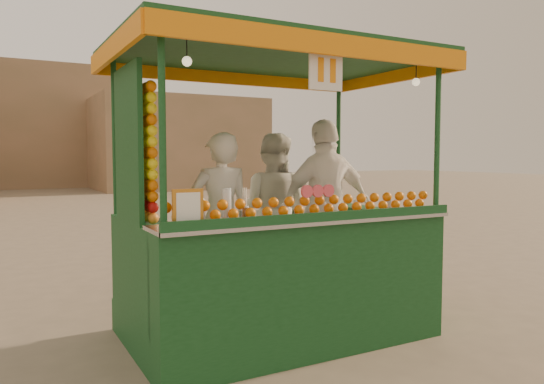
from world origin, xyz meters
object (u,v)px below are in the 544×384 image
juice_cart (274,246)px  vendor_right (326,206)px  vendor_left (220,219)px  vendor_middle (273,210)px

juice_cart → vendor_right: (0.77, 0.21, 0.34)m
vendor_left → juice_cart: bearing=154.7°
juice_cart → vendor_right: bearing=15.4°
vendor_middle → vendor_right: (0.38, -0.53, 0.07)m
vendor_left → vendor_right: vendor_right is taller
juice_cart → vendor_left: bearing=148.5°
vendor_left → vendor_middle: 0.96m
vendor_middle → vendor_right: vendor_right is taller
vendor_middle → vendor_right: size_ratio=0.92×
vendor_middle → vendor_right: bearing=171.4°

